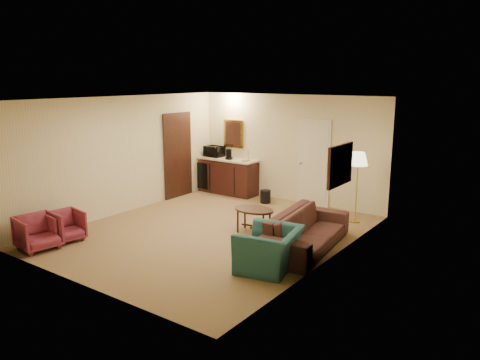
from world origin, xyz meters
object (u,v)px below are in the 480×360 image
object	(u,v)px
wetbar_cabinet	(228,176)
coffee_maker	(229,154)
waste_bin	(265,197)
coffee_table	(254,220)
microwave	(214,150)
rose_chair_far	(38,231)
teal_armchair	(269,242)
sofa	(306,225)
rose_chair_near	(64,225)
floor_lamp	(357,187)

from	to	relation	value
wetbar_cabinet	coffee_maker	distance (m)	0.60
wetbar_cabinet	waste_bin	distance (m)	1.39
coffee_table	microwave	bearing A→B (deg)	140.95
wetbar_cabinet	rose_chair_far	size ratio (longest dim) A/B	2.41
coffee_table	coffee_maker	size ratio (longest dim) A/B	3.07
teal_armchair	coffee_table	xyz separation A→B (m)	(-1.22, 1.38, -0.20)
teal_armchair	coffee_maker	world-z (taller)	coffee_maker
sofa	rose_chair_near	bearing A→B (deg)	113.51
wetbar_cabinet	coffee_table	size ratio (longest dim) A/B	1.97
coffee_table	coffee_maker	world-z (taller)	coffee_maker
sofa	coffee_table	bearing A→B (deg)	73.27
sofa	rose_chair_near	distance (m)	4.46
sofa	floor_lamp	xyz separation A→B (m)	(0.10, 2.02, 0.30)
wetbar_cabinet	sofa	size ratio (longest dim) A/B	0.72
sofa	rose_chair_far	world-z (taller)	sofa
floor_lamp	coffee_maker	xyz separation A→B (m)	(-3.63, 0.39, 0.30)
rose_chair_far	coffee_maker	xyz separation A→B (m)	(0.33, 5.19, 0.72)
rose_chair_near	waste_bin	world-z (taller)	rose_chair_near
sofa	floor_lamp	bearing A→B (deg)	-9.73
wetbar_cabinet	rose_chair_far	world-z (taller)	wetbar_cabinet
rose_chair_far	coffee_table	world-z (taller)	rose_chair_far
wetbar_cabinet	floor_lamp	xyz separation A→B (m)	(3.70, -0.45, 0.29)
sofa	waste_bin	xyz separation A→B (m)	(-2.27, 2.21, -0.29)
teal_armchair	waste_bin	size ratio (longest dim) A/B	3.22
teal_armchair	rose_chair_far	xyz separation A→B (m)	(-3.80, -1.63, -0.10)
wetbar_cabinet	coffee_maker	size ratio (longest dim) A/B	6.05
microwave	teal_armchair	bearing A→B (deg)	-37.29
coffee_table	microwave	size ratio (longest dim) A/B	1.62
rose_chair_far	microwave	size ratio (longest dim) A/B	1.32
wetbar_cabinet	rose_chair_near	distance (m)	4.73
wetbar_cabinet	teal_armchair	distance (m)	5.07
waste_bin	coffee_maker	distance (m)	1.56
rose_chair_far	waste_bin	distance (m)	5.24
coffee_table	rose_chair_far	bearing A→B (deg)	-130.68
coffee_table	coffee_maker	distance (m)	3.25
coffee_table	waste_bin	xyz separation A→B (m)	(-1.00, 1.99, -0.08)
sofa	floor_lamp	world-z (taller)	floor_lamp
coffee_table	waste_bin	bearing A→B (deg)	116.68
coffee_table	waste_bin	distance (m)	2.22
rose_chair_near	rose_chair_far	xyz separation A→B (m)	(-0.00, -0.53, 0.03)
coffee_maker	coffee_table	bearing A→B (deg)	-35.90
rose_chair_far	floor_lamp	distance (m)	6.23
waste_bin	coffee_maker	world-z (taller)	coffee_maker
rose_chair_near	microwave	xyz separation A→B (m)	(-0.25, 4.77, 0.78)
rose_chair_far	coffee_maker	distance (m)	5.25
sofa	rose_chair_near	size ratio (longest dim) A/B	3.65
rose_chair_far	floor_lamp	world-z (taller)	floor_lamp
wetbar_cabinet	sofa	xyz separation A→B (m)	(3.60, -2.47, -0.01)
sofa	rose_chair_far	size ratio (longest dim) A/B	3.36
rose_chair_near	floor_lamp	world-z (taller)	floor_lamp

